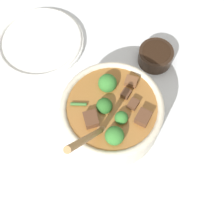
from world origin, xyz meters
The scene contains 4 objects.
ground_plane centered at (0.00, 0.00, 0.00)m, with size 4.00×4.00×0.00m, color silver.
stew_bowl centered at (0.00, 0.00, 0.06)m, with size 0.23×0.27×0.27m.
condiment_bowl centered at (0.13, 0.17, 0.02)m, with size 0.09×0.09×0.04m.
empty_plate centered at (-0.19, 0.25, 0.01)m, with size 0.25×0.25×0.02m.
Camera 1 is at (-0.02, -0.25, 0.66)m, focal length 45.00 mm.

